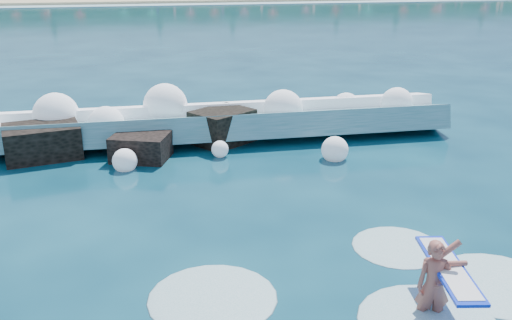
% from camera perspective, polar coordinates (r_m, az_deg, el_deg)
% --- Properties ---
extents(ground, '(200.00, 200.00, 0.00)m').
position_cam_1_polar(ground, '(12.47, -5.06, -8.71)').
color(ground, '#072E3E').
rests_on(ground, ground).
extents(wet_band, '(140.00, 5.00, 0.08)m').
position_cam_1_polar(wet_band, '(78.16, -10.67, 15.03)').
color(wet_band, silver).
rests_on(wet_band, ground).
extents(breaking_wave, '(16.76, 2.67, 1.44)m').
position_cam_1_polar(breaking_wave, '(19.58, -5.12, 3.56)').
color(breaking_wave, teal).
rests_on(breaking_wave, ground).
extents(rock_cluster, '(8.15, 3.23, 1.29)m').
position_cam_1_polar(rock_cluster, '(18.64, -12.61, 2.02)').
color(rock_cluster, black).
rests_on(rock_cluster, ground).
extents(surfer_with_board, '(1.09, 2.88, 1.68)m').
position_cam_1_polar(surfer_with_board, '(10.53, 17.65, -11.53)').
color(surfer_with_board, '#9C5448').
rests_on(surfer_with_board, ground).
extents(wave_spray, '(14.78, 4.63, 1.96)m').
position_cam_1_polar(wave_spray, '(19.38, -6.33, 4.52)').
color(wave_spray, white).
rests_on(wave_spray, ground).
extents(surf_foam, '(8.58, 5.46, 0.12)m').
position_cam_1_polar(surf_foam, '(11.03, 14.25, -13.40)').
color(surf_foam, silver).
rests_on(surf_foam, ground).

